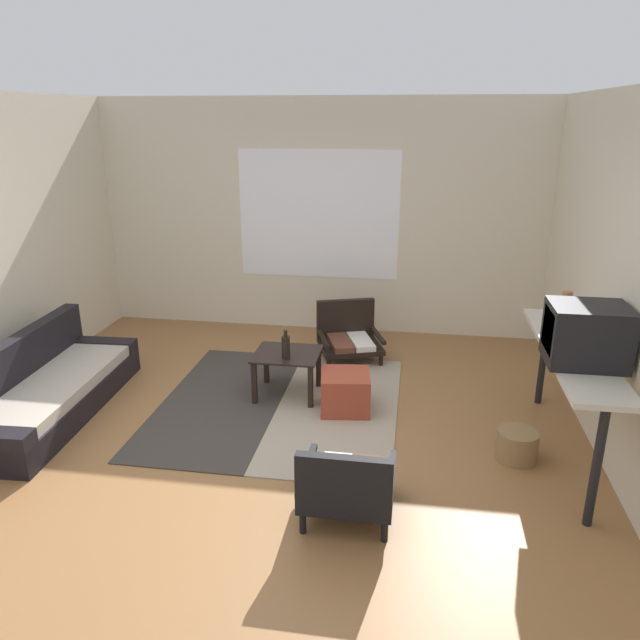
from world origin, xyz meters
name	(u,v)px	position (x,y,z in m)	size (l,w,h in m)	color
ground_plane	(257,456)	(0.00, 0.00, 0.00)	(7.80, 7.80, 0.00)	olive
far_wall_with_window	(319,218)	(0.00, 3.06, 1.35)	(5.60, 0.13, 2.70)	beige
side_wall_right	(640,293)	(2.66, 0.30, 1.35)	(0.12, 6.60, 2.70)	beige
area_rug	(279,404)	(-0.02, 0.88, 0.01)	(2.13, 2.33, 0.01)	#38332D
couch	(46,390)	(-1.99, 0.41, 0.21)	(0.82, 2.08, 0.68)	black
coffee_table	(287,362)	(0.02, 1.08, 0.34)	(0.60, 0.53, 0.42)	black
armchair_by_window	(348,335)	(0.47, 2.12, 0.25)	(0.78, 0.74, 0.60)	black
armchair_striped_foreground	(347,484)	(0.78, -0.64, 0.26)	(0.60, 0.61, 0.57)	black
ottoman_orange	(345,392)	(0.59, 0.87, 0.18)	(0.42, 0.42, 0.35)	#993D28
console_shelf	(571,360)	(2.31, 0.42, 0.78)	(0.41, 1.87, 0.88)	beige
crt_television	(586,334)	(2.31, 0.14, 1.08)	(0.52, 0.42, 0.41)	black
clay_vase	(564,316)	(2.31, 0.78, 1.00)	(0.18, 0.18, 0.33)	#A87047
glass_bottle	(286,347)	(0.04, 0.96, 0.54)	(0.07, 0.07, 0.27)	black
wicker_basket	(517,445)	(1.97, 0.28, 0.12)	(0.31, 0.31, 0.23)	olive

